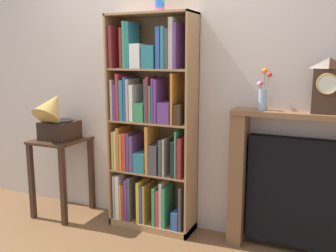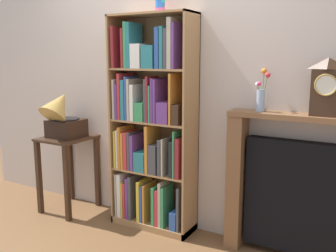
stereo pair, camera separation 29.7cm
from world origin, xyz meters
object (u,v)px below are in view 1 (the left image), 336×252
mantel_clock (328,86)px  side_table_left (61,161)px  gramophone (56,117)px  bookshelf (150,133)px  flower_vase (263,94)px  fireplace_mantel (309,187)px

mantel_clock → side_table_left: bearing=-176.5°
side_table_left → gramophone: 0.44m
mantel_clock → gramophone: bearing=-175.4°
gramophone → mantel_clock: (2.33, 0.19, 0.35)m
bookshelf → mantel_clock: (1.41, 0.04, 0.46)m
flower_vase → fireplace_mantel: bearing=2.3°
bookshelf → mantel_clock: 1.49m
side_table_left → gramophone: gramophone is taller
side_table_left → fireplace_mantel: bearing=4.1°
fireplace_mantel → flower_vase: (-0.38, -0.01, 0.70)m
bookshelf → side_table_left: bearing=-173.9°
fireplace_mantel → flower_vase: 0.80m
gramophone → flower_vase: size_ratio=1.61×
side_table_left → fireplace_mantel: 2.26m
side_table_left → flower_vase: 2.02m
side_table_left → bookshelf: bearing=6.1°
gramophone → flower_vase: bearing=5.9°
fireplace_mantel → mantel_clock: 0.78m
gramophone → fireplace_mantel: 2.31m
bookshelf → gramophone: bearing=-171.0°
side_table_left → fireplace_mantel: fireplace_mantel is taller
fireplace_mantel → gramophone: bearing=-174.7°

